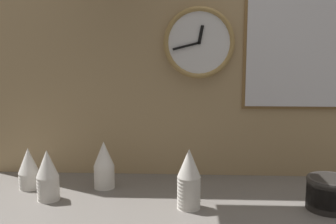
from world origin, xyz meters
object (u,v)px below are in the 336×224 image
object	(u,v)px
wall_clock	(199,43)
menu_board	(305,50)
cup_stack_left	(48,175)
cup_stack_center_right	(189,179)
cup_stack_far_left	(29,168)
bowl_stack_far_right	(330,192)
cup_stack_center_left	(104,165)

from	to	relation	value
wall_clock	menu_board	world-z (taller)	menu_board
cup_stack_left	cup_stack_center_right	bearing A→B (deg)	-5.86
cup_stack_left	wall_clock	world-z (taller)	wall_clock
cup_stack_center_right	wall_clock	bearing A→B (deg)	83.95
cup_stack_center_right	cup_stack_far_left	world-z (taller)	cup_stack_center_right
wall_clock	bowl_stack_far_right	bearing A→B (deg)	-37.25
cup_stack_center_right	bowl_stack_far_right	xyz separation A→B (m)	(0.47, 0.02, -0.05)
cup_stack_center_left	wall_clock	world-z (taller)	wall_clock
cup_stack_left	cup_stack_far_left	xyz separation A→B (m)	(-0.11, 0.12, -0.01)
cup_stack_center_left	menu_board	xyz separation A→B (m)	(0.78, 0.17, 0.43)
wall_clock	menu_board	xyz separation A→B (m)	(0.42, 0.01, -0.03)
wall_clock	menu_board	size ratio (longest dim) A/B	0.58
cup_stack_left	cup_stack_far_left	distance (m)	0.16
cup_stack_center_right	menu_board	world-z (taller)	menu_board
menu_board	cup_stack_far_left	bearing A→B (deg)	-169.93
cup_stack_center_left	bowl_stack_far_right	size ratio (longest dim) A/B	1.12
bowl_stack_far_right	menu_board	size ratio (longest dim) A/B	0.33
cup_stack_center_left	cup_stack_far_left	distance (m)	0.29
menu_board	cup_stack_center_right	bearing A→B (deg)	-142.10
cup_stack_left	bowl_stack_far_right	distance (m)	0.97
cup_stack_left	bowl_stack_far_right	world-z (taller)	cup_stack_left
cup_stack_left	menu_board	size ratio (longest dim) A/B	0.37
bowl_stack_far_right	wall_clock	xyz separation A→B (m)	(-0.44, 0.33, 0.49)
menu_board	cup_stack_left	bearing A→B (deg)	-162.28
cup_stack_center_right	bowl_stack_far_right	world-z (taller)	cup_stack_center_right
cup_stack_far_left	wall_clock	distance (m)	0.82
cup_stack_far_left	menu_board	bearing A→B (deg)	10.07
menu_board	wall_clock	bearing A→B (deg)	-178.79
menu_board	cup_stack_center_left	bearing A→B (deg)	-167.74
bowl_stack_far_right	wall_clock	bearing A→B (deg)	142.75
cup_stack_center_right	wall_clock	distance (m)	0.57
cup_stack_center_left	wall_clock	distance (m)	0.61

